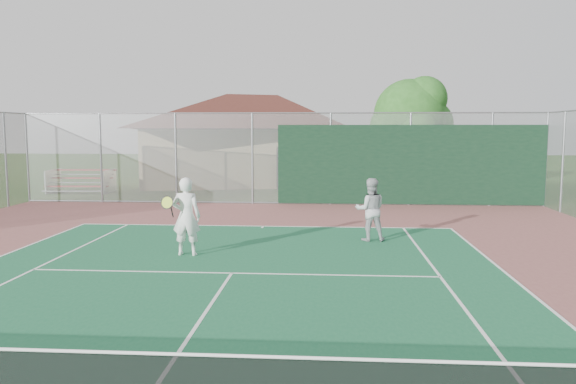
{
  "coord_description": "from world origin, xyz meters",
  "views": [
    {
      "loc": [
        1.9,
        -4.47,
        2.89
      ],
      "look_at": [
        0.87,
        10.0,
        1.26
      ],
      "focal_mm": 35.0,
      "sensor_mm": 36.0,
      "label": 1
    }
  ],
  "objects_px": {
    "player_white_front": "(186,217)",
    "player_grey_back": "(370,210)",
    "tree": "(412,118)",
    "clubhouse": "(255,130)",
    "bleachers": "(81,180)"
  },
  "relations": [
    {
      "from": "player_white_front",
      "to": "player_grey_back",
      "type": "relative_size",
      "value": 1.1
    },
    {
      "from": "tree",
      "to": "player_white_front",
      "type": "distance_m",
      "value": 14.51
    },
    {
      "from": "clubhouse",
      "to": "bleachers",
      "type": "bearing_deg",
      "value": -154.59
    },
    {
      "from": "tree",
      "to": "player_grey_back",
      "type": "bearing_deg",
      "value": -103.5
    },
    {
      "from": "tree",
      "to": "player_grey_back",
      "type": "xyz_separation_m",
      "value": [
        -2.53,
        -10.56,
        -2.58
      ]
    },
    {
      "from": "tree",
      "to": "player_grey_back",
      "type": "distance_m",
      "value": 11.16
    },
    {
      "from": "player_white_front",
      "to": "player_grey_back",
      "type": "bearing_deg",
      "value": -153.24
    },
    {
      "from": "clubhouse",
      "to": "player_grey_back",
      "type": "xyz_separation_m",
      "value": [
        5.06,
        -16.17,
        -2.01
      ]
    },
    {
      "from": "bleachers",
      "to": "player_grey_back",
      "type": "relative_size",
      "value": 1.77
    },
    {
      "from": "player_white_front",
      "to": "bleachers",
      "type": "bearing_deg",
      "value": -55.0
    },
    {
      "from": "tree",
      "to": "player_white_front",
      "type": "height_order",
      "value": "tree"
    },
    {
      "from": "bleachers",
      "to": "player_white_front",
      "type": "xyz_separation_m",
      "value": [
        8.06,
        -12.38,
        0.35
      ]
    },
    {
      "from": "bleachers",
      "to": "player_white_front",
      "type": "relative_size",
      "value": 1.6
    },
    {
      "from": "clubhouse",
      "to": "tree",
      "type": "relative_size",
      "value": 2.8
    },
    {
      "from": "clubhouse",
      "to": "player_grey_back",
      "type": "bearing_deg",
      "value": -85.56
    }
  ]
}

